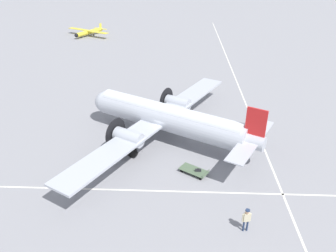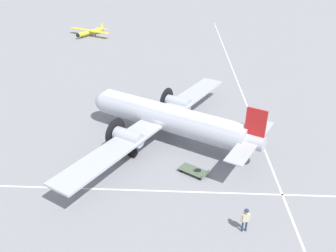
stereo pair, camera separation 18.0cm
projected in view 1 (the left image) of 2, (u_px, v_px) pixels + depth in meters
ground_plane at (168, 140)px, 32.31m from camera, size 300.00×300.00×0.00m
apron_line_eastwest at (164, 191)px, 25.40m from camera, size 120.00×0.16×0.01m
apron_line_northsouth at (261, 142)px, 31.97m from camera, size 0.16×120.00×0.01m
airliner_main at (165, 117)px, 31.34m from camera, size 18.07×23.45×5.43m
crew_foreground at (247, 218)px, 21.28m from camera, size 0.61×0.34×1.81m
suitcase_near_door at (198, 172)px, 27.14m from camera, size 0.51×0.13×0.61m
baggage_cart at (194, 170)px, 27.31m from camera, size 2.62×2.26×0.56m
light_aircraft_distant at (89, 32)px, 71.37m from camera, size 10.09×7.97×2.10m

